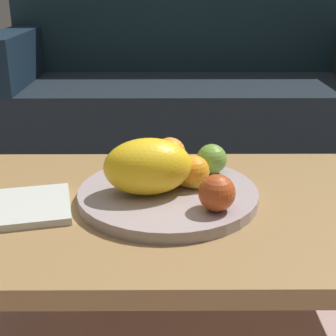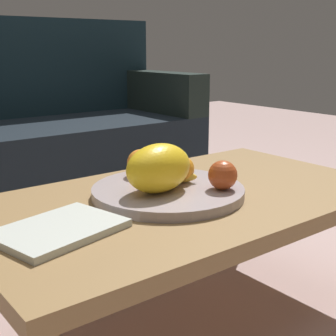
% 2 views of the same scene
% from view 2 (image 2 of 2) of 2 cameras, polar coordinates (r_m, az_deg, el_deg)
% --- Properties ---
extents(ground_plane, '(8.00, 8.00, 0.00)m').
position_cam_2_polar(ground_plane, '(1.40, 1.81, -18.32)').
color(ground_plane, '#BB9A95').
extents(coffee_table, '(1.10, 0.63, 0.38)m').
position_cam_2_polar(coffee_table, '(1.25, 1.94, -5.05)').
color(coffee_table, olive).
rests_on(coffee_table, ground_plane).
extents(couch, '(1.70, 0.70, 0.90)m').
position_cam_2_polar(couch, '(2.39, -17.11, 2.95)').
color(couch, black).
rests_on(couch, ground_plane).
extents(fruit_bowl, '(0.39, 0.39, 0.03)m').
position_cam_2_polar(fruit_bowl, '(1.22, 0.00, -2.85)').
color(fruit_bowl, '#A19295').
rests_on(fruit_bowl, coffee_table).
extents(melon_large_front, '(0.20, 0.15, 0.12)m').
position_cam_2_polar(melon_large_front, '(1.16, -1.20, 0.03)').
color(melon_large_front, yellow).
rests_on(melon_large_front, fruit_bowl).
extents(orange_front, '(0.07, 0.07, 0.07)m').
position_cam_2_polar(orange_front, '(1.25, 1.56, -0.10)').
color(orange_front, orange).
rests_on(orange_front, fruit_bowl).
extents(orange_left, '(0.08, 0.08, 0.08)m').
position_cam_2_polar(orange_left, '(1.31, -3.33, 0.63)').
color(orange_left, orange).
rests_on(orange_left, fruit_bowl).
extents(apple_front, '(0.07, 0.07, 0.07)m').
position_cam_2_polar(apple_front, '(1.34, 1.01, 0.86)').
color(apple_front, '#6B9B39').
rests_on(apple_front, fruit_bowl).
extents(apple_left, '(0.07, 0.07, 0.07)m').
position_cam_2_polar(apple_left, '(1.19, 6.61, -0.85)').
color(apple_left, '#B0451D').
rests_on(apple_left, fruit_bowl).
extents(banana_bunch, '(0.16, 0.12, 0.06)m').
position_cam_2_polar(banana_bunch, '(1.24, -0.24, -0.69)').
color(banana_bunch, gold).
rests_on(banana_bunch, fruit_bowl).
extents(magazine, '(0.28, 0.23, 0.02)m').
position_cam_2_polar(magazine, '(1.01, -13.02, -7.24)').
color(magazine, beige).
rests_on(magazine, coffee_table).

